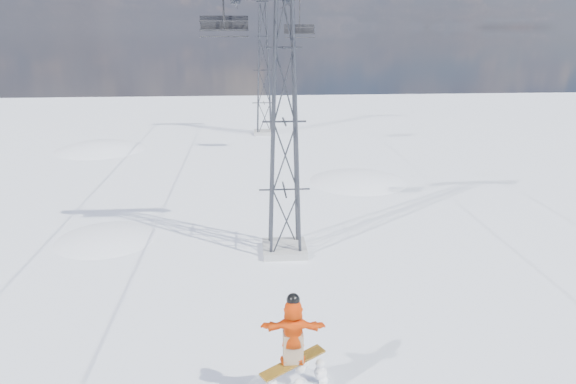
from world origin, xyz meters
TOP-DOWN VIEW (x-y plane):
  - ground at (0.00, 0.00)m, footprint 120.00×120.00m
  - snow_terrain at (-4.77, 21.24)m, footprint 39.00×37.00m
  - lift_tower_near at (0.80, 8.00)m, footprint 5.20×1.80m
  - lift_tower_far at (0.80, 33.00)m, footprint 5.20×1.80m
  - lift_chair_near at (-1.40, 8.68)m, footprint 1.80×0.52m
  - lift_chair_mid at (3.00, 24.50)m, footprint 2.07×0.60m

SIDE VIEW (x-z plane):
  - snow_terrain at x=-4.77m, z-range -20.59..1.41m
  - ground at x=0.00m, z-range 0.00..0.00m
  - lift_tower_near at x=0.80m, z-range -0.24..11.18m
  - lift_tower_far at x=0.80m, z-range -0.24..11.18m
  - lift_chair_mid at x=3.00m, z-range 7.51..10.08m
  - lift_chair_near at x=-1.40m, z-range 7.94..10.18m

